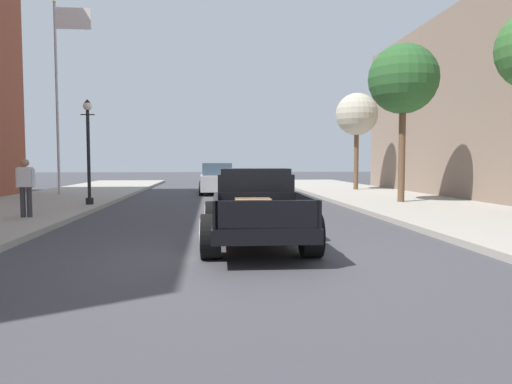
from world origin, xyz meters
name	(u,v)px	position (x,y,z in m)	size (l,w,h in m)	color
ground_plane	(241,256)	(0.00, 0.00, 0.00)	(140.00, 140.00, 0.00)	#3D3D42
hotrod_truck_black	(255,207)	(0.39, 1.39, 0.75)	(2.26, 4.97, 1.58)	black
car_background_silver	(217,180)	(-0.26, 16.73, 0.77)	(1.92, 4.33, 1.65)	#B7B7BC
pedestrian_sidewalk_left	(26,184)	(-5.76, 5.31, 1.09)	(0.53, 0.22, 1.65)	#333338
street_lamp_far	(88,144)	(-5.02, 9.28, 2.39)	(0.50, 0.32, 3.85)	black
flagpole	(61,77)	(-7.64, 14.91, 5.77)	(1.74, 0.16, 9.16)	#B2B2B7
street_tree_second	(403,80)	(6.89, 9.29, 4.89)	(2.69, 2.69, 6.12)	brown
street_tree_third	(357,115)	(7.64, 17.48, 4.35)	(2.36, 2.36, 5.43)	brown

